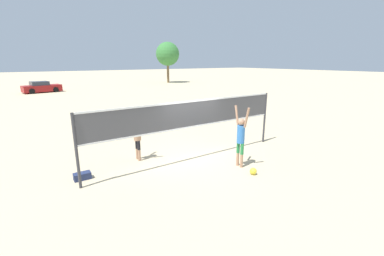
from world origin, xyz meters
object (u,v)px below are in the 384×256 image
object	(u,v)px
parked_car_near	(42,87)
player_blocker	(137,134)
tree_left_cluster	(168,54)
volleyball	(253,171)
gear_bag	(82,176)
player_spiker	(241,135)
volleyball_net	(192,117)

from	to	relation	value
parked_car_near	player_blocker	bearing A→B (deg)	-97.24
parked_car_near	tree_left_cluster	distance (m)	20.90
volleyball	gear_bag	xyz separation A→B (m)	(-4.97, 2.90, -0.00)
player_spiker	parked_car_near	world-z (taller)	player_spiker
player_blocker	parked_car_near	distance (m)	27.71
volleyball_net	gear_bag	bearing A→B (deg)	171.63
player_spiker	parked_car_near	distance (m)	30.65
player_spiker	gear_bag	world-z (taller)	player_spiker
player_blocker	parked_car_near	size ratio (longest dim) A/B	0.45
gear_bag	tree_left_cluster	world-z (taller)	tree_left_cluster
player_spiker	volleyball	world-z (taller)	player_spiker
volleyball_net	gear_bag	world-z (taller)	volleyball_net
volleyball_net	volleyball	world-z (taller)	volleyball_net
tree_left_cluster	player_spiker	bearing A→B (deg)	-115.00
volleyball_net	volleyball	size ratio (longest dim) A/B	35.47
volleyball_net	player_blocker	world-z (taller)	volleyball_net
tree_left_cluster	volleyball_net	bearing A→B (deg)	-117.52
player_blocker	tree_left_cluster	world-z (taller)	tree_left_cluster
tree_left_cluster	volleyball	bearing A→B (deg)	-114.65
tree_left_cluster	parked_car_near	bearing A→B (deg)	-168.51
player_spiker	volleyball	bearing A→B (deg)	172.05
player_blocker	gear_bag	world-z (taller)	player_blocker
player_blocker	player_spiker	bearing A→B (deg)	46.61
volleyball_net	parked_car_near	xyz separation A→B (m)	(-2.88, 28.86, -1.12)
volleyball_net	volleyball	bearing A→B (deg)	-66.99
volleyball_net	player_blocker	xyz separation A→B (m)	(-1.77, 1.17, -0.69)
volleyball_net	tree_left_cluster	bearing A→B (deg)	62.48
player_spiker	tree_left_cluster	size ratio (longest dim) A/B	0.32
volleyball	volleyball_net	bearing A→B (deg)	113.01
gear_bag	volleyball_net	bearing A→B (deg)	-8.37
volleyball	parked_car_near	size ratio (longest dim) A/B	0.05
player_spiker	gear_bag	xyz separation A→B (m)	(-5.08, 2.12, -1.08)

